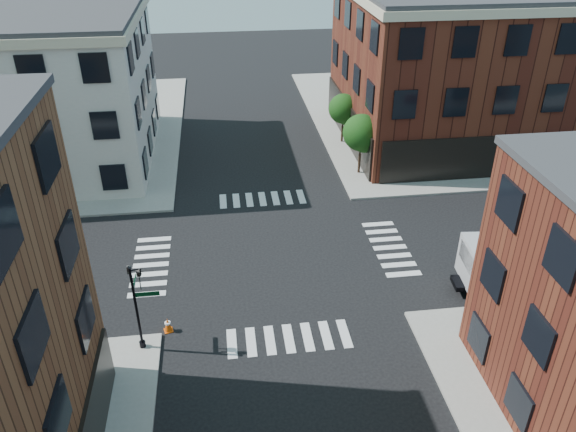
{
  "coord_description": "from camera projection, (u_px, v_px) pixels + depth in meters",
  "views": [
    {
      "loc": [
        -2.62,
        -26.89,
        18.49
      ],
      "look_at": [
        0.9,
        0.23,
        2.5
      ],
      "focal_mm": 35.0,
      "sensor_mm": 36.0,
      "label": 1
    }
  ],
  "objects": [
    {
      "name": "tree_near",
      "position": [
        362.0,
        135.0,
        40.43
      ],
      "size": [
        2.69,
        2.69,
        4.49
      ],
      "color": "black",
      "rests_on": "ground"
    },
    {
      "name": "ground",
      "position": [
        273.0,
        256.0,
        32.65
      ],
      "size": [
        120.0,
        120.0,
        0.0
      ],
      "primitive_type": "plane",
      "color": "black",
      "rests_on": "ground"
    },
    {
      "name": "traffic_cone",
      "position": [
        168.0,
        325.0,
        26.95
      ],
      "size": [
        0.5,
        0.5,
        0.76
      ],
      "rotation": [
        0.0,
        0.0,
        0.25
      ],
      "color": "#E1510A",
      "rests_on": "ground"
    },
    {
      "name": "tree_far",
      "position": [
        344.0,
        110.0,
        45.71
      ],
      "size": [
        2.43,
        2.43,
        4.07
      ],
      "color": "black",
      "rests_on": "ground"
    },
    {
      "name": "sidewalk_ne",
      "position": [
        471.0,
        114.0,
        52.92
      ],
      "size": [
        30.0,
        30.0,
        0.15
      ],
      "primitive_type": "cube",
      "color": "gray",
      "rests_on": "ground"
    },
    {
      "name": "box_truck",
      "position": [
        556.0,
        257.0,
        28.8
      ],
      "size": [
        9.33,
        3.6,
        4.14
      ],
      "rotation": [
        0.0,
        0.0,
        -0.1
      ],
      "color": "white",
      "rests_on": "ground"
    },
    {
      "name": "building_ne",
      "position": [
        502.0,
        66.0,
        45.59
      ],
      "size": [
        25.0,
        16.0,
        12.0
      ],
      "primitive_type": "cube",
      "color": "#421710",
      "rests_on": "ground"
    },
    {
      "name": "signal_pole",
      "position": [
        137.0,
        299.0,
        24.74
      ],
      "size": [
        1.29,
        1.24,
        4.6
      ],
      "color": "black",
      "rests_on": "ground"
    },
    {
      "name": "sidewalk_nw",
      "position": [
        5.0,
        136.0,
        48.25
      ],
      "size": [
        30.0,
        30.0,
        0.15
      ],
      "primitive_type": "cube",
      "color": "gray",
      "rests_on": "ground"
    }
  ]
}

